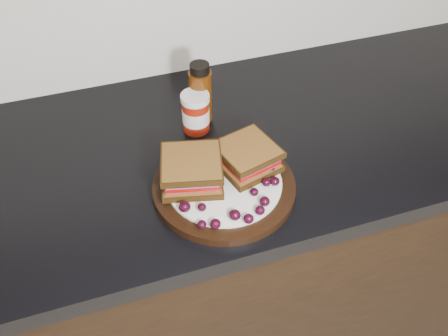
{
  "coord_description": "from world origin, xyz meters",
  "views": [
    {
      "loc": [
        -0.31,
        0.92,
        1.62
      ],
      "look_at": [
        -0.09,
        1.56,
        0.96
      ],
      "focal_mm": 40.0,
      "sensor_mm": 36.0,
      "label": 1
    }
  ],
  "objects_px": {
    "plate": "(224,187)",
    "oil_bottle": "(201,92)",
    "sandwich_left": "(192,170)",
    "condiment_jar": "(196,112)"
  },
  "relations": [
    {
      "from": "plate",
      "to": "oil_bottle",
      "type": "bearing_deg",
      "value": 84.38
    },
    {
      "from": "sandwich_left",
      "to": "condiment_jar",
      "type": "relative_size",
      "value": 1.25
    },
    {
      "from": "condiment_jar",
      "to": "oil_bottle",
      "type": "distance_m",
      "value": 0.05
    },
    {
      "from": "sandwich_left",
      "to": "oil_bottle",
      "type": "xyz_separation_m",
      "value": [
        0.08,
        0.21,
        0.02
      ]
    },
    {
      "from": "sandwich_left",
      "to": "condiment_jar",
      "type": "xyz_separation_m",
      "value": [
        0.06,
        0.18,
        -0.0
      ]
    },
    {
      "from": "plate",
      "to": "condiment_jar",
      "type": "distance_m",
      "value": 0.2
    },
    {
      "from": "oil_bottle",
      "to": "sandwich_left",
      "type": "bearing_deg",
      "value": -110.85
    },
    {
      "from": "plate",
      "to": "oil_bottle",
      "type": "relative_size",
      "value": 1.97
    },
    {
      "from": "plate",
      "to": "sandwich_left",
      "type": "relative_size",
      "value": 2.43
    },
    {
      "from": "oil_bottle",
      "to": "condiment_jar",
      "type": "bearing_deg",
      "value": -122.41
    }
  ]
}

